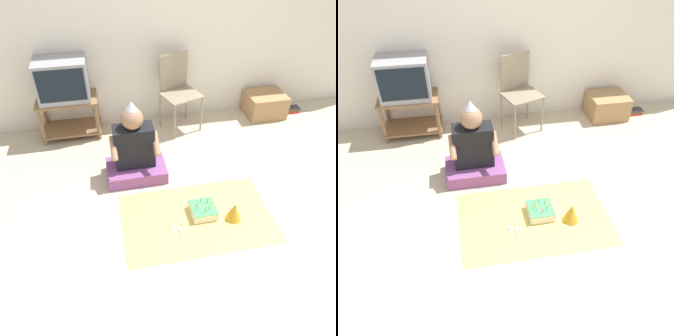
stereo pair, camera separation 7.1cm
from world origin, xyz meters
The scene contains 13 objects.
ground_plane centered at (0.00, 0.00, 0.00)m, with size 16.00×16.00×0.00m, color beige.
wall_back centered at (0.00, 2.04, 1.27)m, with size 6.40×0.06×2.55m.
tv_stand centered at (-1.37, 1.80, 0.30)m, with size 0.70×0.42×0.50m.
tv centered at (-1.37, 1.80, 0.73)m, with size 0.57×0.41×0.47m.
folding_chair centered at (-0.04, 1.73, 0.54)m, with size 0.54×0.50×0.93m.
cardboard_box_stack centered at (1.19, 1.77, 0.15)m, with size 0.50×0.43×0.31m.
book_pile centered at (1.61, 1.76, 0.03)m, with size 0.19×0.14×0.07m.
person_seated centered at (-0.69, 0.85, 0.30)m, with size 0.62×0.40×0.87m.
party_cloth centered at (-0.22, 0.12, 0.00)m, with size 1.40×0.87×0.01m.
birthday_cake centered at (-0.15, 0.15, 0.05)m, with size 0.24×0.24×0.16m.
party_hat_blue centered at (0.11, 0.04, 0.10)m, with size 0.15×0.15×0.19m.
plastic_spoon_near centered at (-0.46, 0.02, 0.01)m, with size 0.04×0.15×0.01m.
plastic_spoon_far centered at (-0.41, -0.01, 0.01)m, with size 0.04×0.15×0.01m.
Camera 1 is at (-0.91, -1.86, 2.32)m, focal length 35.00 mm.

